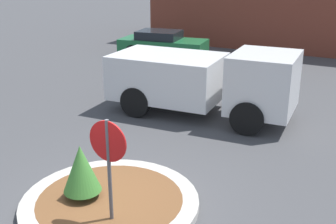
% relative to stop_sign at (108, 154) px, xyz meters
% --- Properties ---
extents(ground_plane, '(120.00, 120.00, 0.00)m').
position_rel_stop_sign_xyz_m(ground_plane, '(-0.43, 0.55, -1.49)').
color(ground_plane, '#474749').
extents(traffic_island, '(3.60, 3.60, 0.17)m').
position_rel_stop_sign_xyz_m(traffic_island, '(-0.43, 0.55, -1.40)').
color(traffic_island, '#BCB7AD').
rests_on(traffic_island, ground_plane).
extents(stop_sign, '(0.77, 0.07, 2.14)m').
position_rel_stop_sign_xyz_m(stop_sign, '(0.00, 0.00, 0.00)').
color(stop_sign, '#4C4C51').
rests_on(stop_sign, ground_plane).
extents(island_shrub, '(0.77, 0.77, 1.13)m').
position_rel_stop_sign_xyz_m(island_shrub, '(-0.97, 0.37, -0.68)').
color(island_shrub, brown).
rests_on(island_shrub, traffic_island).
extents(utility_truck, '(5.94, 2.70, 2.17)m').
position_rel_stop_sign_xyz_m(utility_truck, '(-1.01, 6.44, -0.31)').
color(utility_truck, silver).
rests_on(utility_truck, ground_plane).
extents(parked_sedan_green, '(4.63, 2.47, 1.36)m').
position_rel_stop_sign_xyz_m(parked_sedan_green, '(-6.32, 13.52, -0.77)').
color(parked_sedan_green, '#1E6638').
rests_on(parked_sedan_green, ground_plane).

